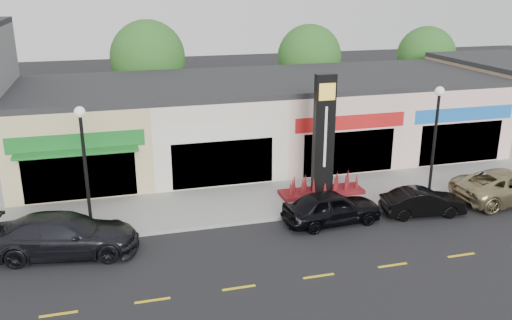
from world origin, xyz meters
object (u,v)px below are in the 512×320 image
Objects in this scene: lamp_east_near at (435,131)px; pylon_sign at (323,153)px; car_dark_sedan at (65,235)px; lamp_west_near at (85,159)px; car_black_sedan at (332,207)px; car_gold_suv at (510,186)px; car_black_conv at (423,202)px.

lamp_east_near is 5.42m from pylon_sign.
pylon_sign is 12.40m from car_dark_sedan.
lamp_west_near is 11.19m from pylon_sign.
car_black_sedan is 9.39m from car_gold_suv.
car_dark_sedan is at bearing 95.44° from car_black_conv.
car_black_conv is at bearing -130.26° from lamp_east_near.
lamp_west_near is at bearing 84.87° from car_gold_suv.
car_black_sedan is 1.16× the size of car_black_conv.
pylon_sign is 9.24m from car_gold_suv.
car_gold_suv reaches higher than car_black_conv.
car_black_sedan is at bearing -7.43° from lamp_west_near.
lamp_west_near is at bearing -28.78° from car_dark_sedan.
lamp_west_near reaches higher than car_gold_suv.
car_dark_sedan is (-0.96, -1.24, -2.66)m from lamp_west_near.
car_black_sedan is (11.21, -0.09, -0.07)m from car_dark_sedan.
lamp_west_near is 0.91× the size of pylon_sign.
lamp_west_near reaches higher than car_black_sedan.
car_black_conv is (-1.36, -1.61, -2.85)m from lamp_east_near.
car_gold_suv is at bearing -93.68° from car_black_sedan.
car_dark_sedan is 20.59m from car_gold_suv.
car_black_conv is at bearing 92.77° from car_gold_suv.
lamp_east_near is 1.45× the size of car_black_conv.
car_dark_sedan reaches higher than car_black_conv.
car_gold_suv is at bearing -18.77° from lamp_east_near.
lamp_east_near reaches higher than car_dark_sedan.
pylon_sign is at bearing 8.77° from lamp_west_near.
lamp_east_near is 1.24× the size of car_black_sedan.
lamp_west_near is 3.09m from car_dark_sedan.
car_black_sedan is at bearing 89.09° from car_gold_suv.
lamp_east_near is (16.00, 0.00, 0.00)m from lamp_west_near.
car_black_sedan reaches higher than car_black_conv.
car_black_conv is at bearing -42.28° from pylon_sign.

